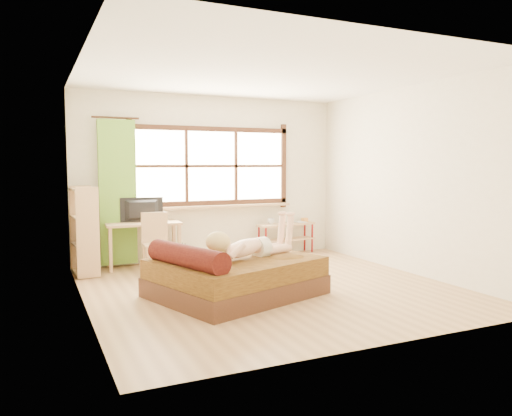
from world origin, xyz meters
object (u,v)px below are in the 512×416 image
bed (233,276)px  bookshelf (84,231)px  kitten (175,252)px  chair (156,239)px  pipe_shelf (287,231)px  woman (249,235)px  desk (143,228)px

bed → bookshelf: bookshelf is taller
kitten → bookshelf: bearing=96.1°
bed → chair: chair is taller
bed → bookshelf: 2.47m
bed → kitten: (-0.68, 0.11, 0.32)m
kitten → pipe_shelf: kitten is taller
bed → kitten: bed is taller
bed → bookshelf: bearing=109.6°
woman → bookshelf: 2.59m
desk → bookshelf: bookshelf is taller
pipe_shelf → chair: bearing=-176.4°
desk → woman: bearing=-66.3°
kitten → bookshelf: bookshelf is taller
bed → kitten: size_ratio=8.01×
desk → bookshelf: 0.89m
bookshelf → desk: bearing=7.9°
woman → bed: bearing=151.1°
woman → pipe_shelf: 2.87m
bookshelf → kitten: bearing=-70.0°
chair → bookshelf: (-0.98, 0.18, 0.16)m
pipe_shelf → bookshelf: size_ratio=0.89×
chair → woman: bearing=-65.2°
kitten → chair: chair is taller
pipe_shelf → kitten: bearing=-148.5°
bed → pipe_shelf: bed is taller
desk → chair: (0.10, -0.37, -0.12)m
woman → desk: bearing=92.5°
woman → bookshelf: size_ratio=1.01×
pipe_shelf → bookshelf: (-3.41, -0.31, 0.24)m
bed → chair: size_ratio=2.50×
woman → kitten: bearing=151.8°
chair → bookshelf: 1.01m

